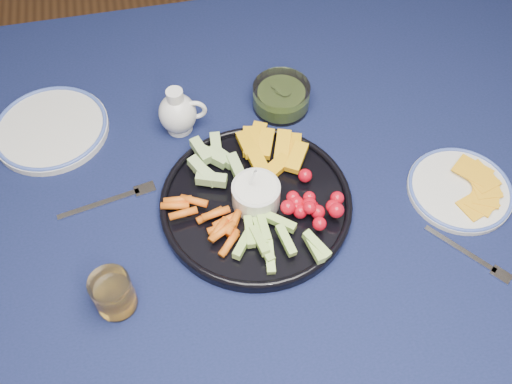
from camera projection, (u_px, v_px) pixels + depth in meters
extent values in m
plane|color=brown|center=(266.00, 322.00, 1.68)|extent=(4.00, 4.00, 0.00)
cylinder|color=#512E1B|center=(470.00, 100.00, 1.72)|extent=(0.07, 0.07, 0.70)
cube|color=#512E1B|center=(272.00, 177.00, 1.09)|extent=(1.60, 1.00, 0.04)
cube|color=#0C1533|center=(272.00, 170.00, 1.07)|extent=(1.66, 1.06, 0.01)
cube|color=#0C1533|center=(225.00, 46.00, 1.49)|extent=(1.66, 0.01, 0.30)
cylinder|color=black|center=(256.00, 204.00, 1.02)|extent=(0.34, 0.34, 0.02)
torus|color=black|center=(256.00, 201.00, 1.01)|extent=(0.34, 0.34, 0.01)
cylinder|color=silver|center=(256.00, 195.00, 0.99)|extent=(0.08, 0.08, 0.05)
cylinder|color=white|center=(256.00, 188.00, 0.98)|extent=(0.07, 0.07, 0.01)
cylinder|color=white|center=(180.00, 127.00, 1.13)|extent=(0.05, 0.05, 0.01)
ellipsoid|color=white|center=(178.00, 114.00, 1.10)|extent=(0.07, 0.07, 0.08)
cylinder|color=white|center=(175.00, 98.00, 1.06)|extent=(0.03, 0.03, 0.03)
torus|color=white|center=(195.00, 110.00, 1.09)|extent=(0.05, 0.02, 0.05)
torus|color=#3E56B0|center=(176.00, 103.00, 1.07)|extent=(0.04, 0.04, 0.00)
cylinder|color=silver|center=(281.00, 97.00, 1.14)|extent=(0.11, 0.11, 0.05)
cylinder|color=#4A631C|center=(281.00, 100.00, 1.15)|extent=(0.10, 0.10, 0.03)
cylinder|color=silver|center=(460.00, 190.00, 1.04)|extent=(0.19, 0.19, 0.01)
torus|color=#3E56B0|center=(461.00, 188.00, 1.03)|extent=(0.19, 0.19, 0.01)
cylinder|color=silver|center=(113.00, 293.00, 0.88)|extent=(0.06, 0.06, 0.08)
cylinder|color=gold|center=(116.00, 298.00, 0.90)|extent=(0.06, 0.06, 0.04)
cube|color=silver|center=(99.00, 204.00, 1.02)|extent=(0.15, 0.04, 0.00)
cube|color=silver|center=(145.00, 189.00, 1.04)|extent=(0.04, 0.03, 0.00)
cube|color=silver|center=(460.00, 249.00, 0.97)|extent=(0.09, 0.11, 0.00)
cube|color=silver|center=(501.00, 275.00, 0.94)|extent=(0.04, 0.04, 0.00)
cylinder|color=silver|center=(51.00, 129.00, 1.12)|extent=(0.22, 0.22, 0.01)
torus|color=#3E56B0|center=(50.00, 127.00, 1.11)|extent=(0.22, 0.22, 0.01)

